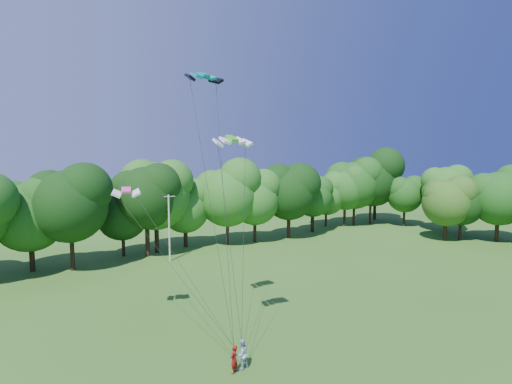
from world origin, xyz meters
TOP-DOWN VIEW (x-y plane):
  - utility_pole at (2.03, 32.72)m, footprint 1.57×0.34m
  - kite_flyer_left at (-3.95, 8.07)m, footprint 0.74×0.68m
  - kite_flyer_right at (-3.32, 8.21)m, footprint 0.98×0.82m
  - kite_teal at (-3.07, 13.31)m, footprint 2.48×1.19m
  - kite_green at (-2.53, 10.56)m, footprint 2.45×1.28m
  - kite_pink at (-7.15, 17.48)m, footprint 2.13×1.47m
  - tree_back_center at (0.66, 36.43)m, footprint 8.39×8.39m
  - tree_back_east at (35.49, 36.78)m, footprint 7.71×7.71m
  - tree_flank_east at (39.24, 20.73)m, footprint 7.34×7.34m

SIDE VIEW (x-z plane):
  - kite_flyer_left at x=-3.95m, z-range 0.00..1.69m
  - kite_flyer_right at x=-3.32m, z-range 0.00..1.83m
  - utility_pole at x=2.03m, z-range 0.12..7.99m
  - tree_flank_east at x=39.24m, z-range 1.33..11.99m
  - tree_back_east at x=35.49m, z-range 1.39..12.61m
  - tree_back_center at x=0.66m, z-range 1.52..13.72m
  - kite_pink at x=-7.15m, z-range 9.97..10.38m
  - kite_green at x=-2.53m, z-range 13.48..13.95m
  - kite_teal at x=-3.07m, z-range 17.72..18.20m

